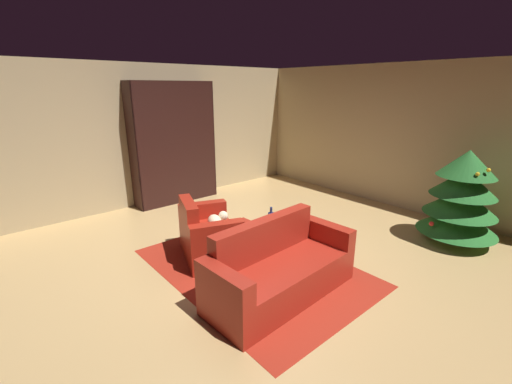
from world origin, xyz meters
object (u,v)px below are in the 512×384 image
Objects in this scene: bookshelf_unit at (179,144)px; coffee_table at (261,236)px; armchair_red at (208,236)px; couch_red at (279,271)px; bottle_on_table at (271,220)px; book_stack_on_table at (262,231)px; decorated_tree at (462,197)px.

bookshelf_unit reaches higher than coffee_table.
armchair_red reaches higher than couch_red.
bookshelf_unit is 7.72× the size of bottle_on_table.
coffee_table is 0.10m from book_stack_on_table.
book_stack_on_table is at bearing -75.75° from bottle_on_table.
bookshelf_unit reaches higher than armchair_red.
decorated_tree is at bearing 56.63° from armchair_red.
coffee_table is 2.82× the size of book_stack_on_table.
decorated_tree reaches higher than armchair_red.
decorated_tree is at bearing 60.26° from bottle_on_table.
couch_red reaches higher than book_stack_on_table.
coffee_table is at bearing -117.68° from decorated_tree.
bottle_on_table is at bearing -6.65° from bookshelf_unit.
decorated_tree reaches higher than bottle_on_table.
bookshelf_unit is 2.69m from armchair_red.
couch_red is 2.62× the size of coffee_table.
book_stack_on_table is 2.94m from decorated_tree.
armchair_red is 0.77m from book_stack_on_table.
bookshelf_unit reaches higher than bottle_on_table.
coffee_table is at bearing 33.12° from armchair_red.
book_stack_on_table reaches higher than coffee_table.
couch_red is at bearing -36.25° from bottle_on_table.
bottle_on_table is at bearing -119.74° from decorated_tree.
decorated_tree is (0.75, 2.87, 0.41)m from couch_red.
book_stack_on_table is 0.18× the size of decorated_tree.
couch_red is 5.99× the size of bottle_on_table.
decorated_tree reaches higher than book_stack_on_table.
bottle_on_table is at bearing 143.75° from couch_red.
armchair_red is 0.87m from bottle_on_table.
bottle_on_table is at bearing 104.25° from book_stack_on_table.
coffee_table is at bearing 155.71° from couch_red.
bookshelf_unit reaches higher than decorated_tree.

